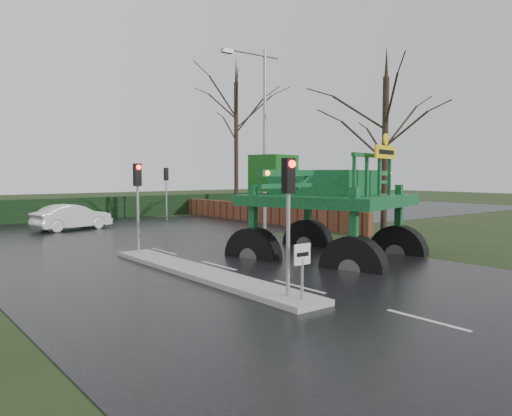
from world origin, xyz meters
TOP-DOWN VIEW (x-y plane):
  - ground at (0.00, 0.00)m, footprint 140.00×140.00m
  - road_main at (0.00, 10.00)m, footprint 14.00×80.00m
  - road_cross at (0.00, 16.00)m, footprint 80.00×12.00m
  - median_island at (-1.30, 3.00)m, footprint 1.20×10.00m
  - hedge_row at (0.00, 24.00)m, footprint 44.00×0.90m
  - brick_wall at (10.50, 16.00)m, footprint 0.40×20.00m
  - keep_left_sign at (-1.30, -1.50)m, footprint 0.50×0.07m
  - traffic_signal_near at (-1.30, -1.01)m, footprint 0.26×0.33m
  - traffic_signal_mid at (-1.30, 7.49)m, footprint 0.26×0.33m
  - traffic_signal_far at (6.50, 20.01)m, footprint 0.26×0.33m
  - street_light_right at (8.19, 12.00)m, footprint 3.85×0.30m
  - tree_right_near at (11.50, 6.00)m, footprint 5.60×5.60m
  - tree_right_far at (13.00, 21.00)m, footprint 7.00×7.00m
  - crop_sprayer at (3.02, 0.97)m, footprint 9.84×7.38m
  - white_sedan at (-0.37, 18.07)m, footprint 4.51×2.45m

SIDE VIEW (x-z plane):
  - ground at x=0.00m, z-range 0.00..0.00m
  - white_sedan at x=-0.37m, z-range -0.71..0.71m
  - road_main at x=0.00m, z-range -0.01..0.01m
  - road_cross at x=0.00m, z-range 0.00..0.02m
  - median_island at x=-1.30m, z-range 0.01..0.17m
  - brick_wall at x=10.50m, z-range 0.00..1.20m
  - hedge_row at x=0.00m, z-range 0.00..1.50m
  - keep_left_sign at x=-1.30m, z-range 0.38..1.73m
  - traffic_signal_near at x=-1.30m, z-range 0.83..4.35m
  - traffic_signal_mid at x=-1.30m, z-range 0.83..4.35m
  - traffic_signal_far at x=6.50m, z-range 0.83..4.35m
  - crop_sprayer at x=3.02m, z-range -0.15..5.53m
  - tree_right_near at x=11.50m, z-range 0.38..10.02m
  - street_light_right at x=8.19m, z-range 0.99..10.99m
  - tree_right_far at x=13.00m, z-range 0.47..12.52m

